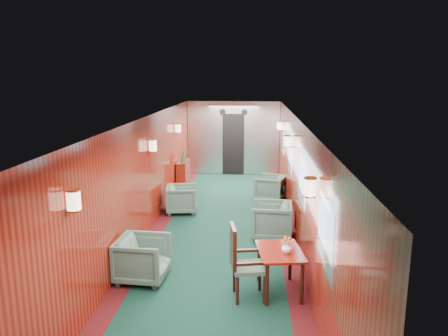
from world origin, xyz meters
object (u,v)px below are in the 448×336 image
dining_table (280,257)px  side_chair (242,259)px  armchair_right_near (271,220)px  armchair_left_far (182,199)px  armchair_right_far (270,188)px  armchair_left_near (143,259)px  credenza (183,175)px

dining_table → side_chair: bearing=-167.0°
dining_table → armchair_right_near: size_ratio=1.23×
side_chair → armchair_left_far: side_chair is taller
side_chair → armchair_right_far: size_ratio=1.54×
armchair_left_near → armchair_right_near: 2.92m
credenza → armchair_left_near: size_ratio=1.39×
credenza → armchair_left_near: credenza is taller
armchair_left_far → dining_table: bearing=-158.7°
credenza → dining_table: bearing=-68.0°
side_chair → armchair_right_near: 2.55m
armchair_right_near → credenza: bearing=-143.7°
armchair_left_far → armchair_right_near: size_ratio=0.91×
armchair_left_near → credenza: bearing=6.8°
side_chair → armchair_right_far: (0.59, 5.20, -0.27)m
side_chair → armchair_right_far: bearing=73.9°
side_chair → credenza: 6.46m
armchair_left_near → armchair_right_far: armchair_left_near is taller
credenza → side_chair: bearing=-73.3°
dining_table → armchair_left_far: bearing=111.0°
armchair_left_near → armchair_right_near: armchair_right_near is taller
armchair_right_far → armchair_left_near: bearing=-6.5°
dining_table → armchair_left_near: 2.17m
credenza → armchair_right_near: size_ratio=1.37×
credenza → armchair_right_far: credenza is taller
armchair_right_far → side_chair: bearing=11.7°
armchair_left_near → armchair_left_far: armchair_left_near is taller
armchair_right_near → armchair_left_far: bearing=-122.8°
side_chair → armchair_left_near: bearing=153.8°
armchair_left_far → armchair_right_far: same height
armchair_left_far → armchair_right_near: (2.06, -1.51, 0.03)m
armchair_right_far → credenza: bearing=-93.7°
dining_table → armchair_left_near: size_ratio=1.24×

